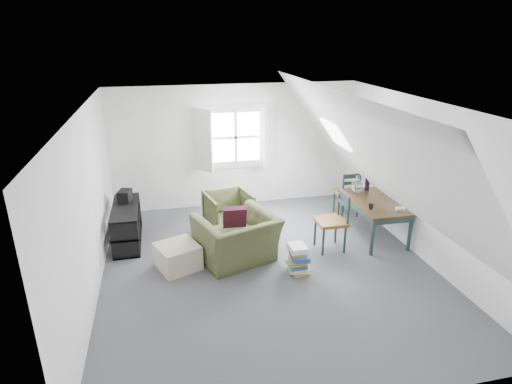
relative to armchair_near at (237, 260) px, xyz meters
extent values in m
plane|color=#4B4C50|center=(0.43, -0.36, 0.00)|extent=(5.50, 5.50, 0.00)
plane|color=white|center=(0.43, -0.36, 2.50)|extent=(5.50, 5.50, 0.00)
plane|color=white|center=(0.43, 2.39, 1.25)|extent=(5.00, 0.00, 5.00)
plane|color=white|center=(0.43, -3.11, 1.25)|extent=(5.00, 0.00, 5.00)
plane|color=white|center=(-2.07, -0.36, 1.25)|extent=(0.00, 5.50, 5.50)
plane|color=white|center=(2.93, -0.36, 1.25)|extent=(0.00, 5.50, 5.50)
plane|color=white|center=(-1.12, -0.36, 1.78)|extent=(3.19, 5.50, 4.48)
plane|color=white|center=(1.98, -0.36, 1.78)|extent=(3.19, 5.50, 4.48)
cube|color=white|center=(0.43, 2.37, 1.45)|extent=(1.30, 0.04, 1.30)
cube|color=white|center=(-0.25, 2.21, 1.45)|extent=(0.35, 0.35, 1.25)
cube|color=white|center=(1.11, 2.21, 1.45)|extent=(0.35, 0.35, 1.25)
cube|color=white|center=(0.43, 2.36, 1.45)|extent=(1.00, 0.02, 1.00)
cube|color=white|center=(0.43, 2.34, 1.45)|extent=(1.08, 0.04, 0.05)
cube|color=white|center=(0.43, 2.34, 1.45)|extent=(0.05, 0.04, 1.08)
cube|color=white|center=(1.98, 0.94, 1.75)|extent=(0.35, 0.75, 0.47)
imported|color=#414826|center=(0.00, 0.00, 0.00)|extent=(1.44, 1.34, 0.76)
imported|color=#414826|center=(0.07, 1.17, 0.00)|extent=(0.92, 0.94, 0.72)
cube|color=#3D1021|center=(0.00, 0.15, 0.69)|extent=(0.38, 0.24, 0.39)
cube|color=#C1B190|center=(-0.93, -0.03, 0.19)|extent=(0.76, 0.76, 0.39)
cube|color=#332212|center=(2.52, 0.28, 0.67)|extent=(0.82, 1.37, 0.04)
cube|color=#203635|center=(2.52, 0.28, 0.59)|extent=(0.73, 1.28, 0.11)
cylinder|color=#203635|center=(2.19, -0.33, 0.32)|extent=(0.06, 0.06, 0.65)
cylinder|color=#203635|center=(2.86, -0.33, 0.32)|extent=(0.06, 0.06, 0.65)
cylinder|color=#203635|center=(2.19, 0.89, 0.32)|extent=(0.06, 0.06, 0.65)
cylinder|color=#203635|center=(2.86, 0.89, 0.32)|extent=(0.06, 0.06, 0.65)
sphere|color=silver|center=(2.37, 0.73, 0.81)|extent=(0.23, 0.23, 0.23)
cylinder|color=silver|center=(2.37, 0.73, 0.96)|extent=(0.07, 0.07, 0.13)
cylinder|color=black|center=(2.62, 0.83, 0.82)|extent=(0.09, 0.09, 0.27)
cylinder|color=#3F2D1E|center=(2.62, 0.83, 1.12)|extent=(0.03, 0.06, 0.49)
cylinder|color=#3F2D1E|center=(2.64, 0.84, 1.12)|extent=(0.05, 0.07, 0.49)
cylinder|color=#3F2D1E|center=(2.61, 0.82, 1.12)|extent=(0.06, 0.08, 0.49)
imported|color=black|center=(2.27, -0.02, 0.68)|extent=(0.10, 0.10, 0.08)
cube|color=white|center=(2.72, -0.17, 0.71)|extent=(0.15, 0.11, 0.04)
cube|color=brown|center=(2.45, 1.31, 0.46)|extent=(0.43, 0.43, 0.05)
cylinder|color=#203635|center=(2.63, 1.48, 0.22)|extent=(0.04, 0.04, 0.44)
cylinder|color=#203635|center=(2.63, 1.14, 0.22)|extent=(0.04, 0.04, 0.44)
cylinder|color=#203635|center=(2.28, 1.48, 0.22)|extent=(0.04, 0.04, 0.44)
cylinder|color=#203635|center=(2.28, 1.14, 0.22)|extent=(0.04, 0.04, 0.44)
cylinder|color=#203635|center=(2.63, 1.12, 0.69)|extent=(0.04, 0.04, 0.46)
cylinder|color=#203635|center=(2.28, 1.12, 0.69)|extent=(0.04, 0.04, 0.46)
cube|color=#203635|center=(2.45, 1.12, 0.87)|extent=(0.35, 0.03, 0.08)
cube|color=#203635|center=(2.45, 1.12, 0.74)|extent=(0.35, 0.03, 0.06)
cube|color=brown|center=(1.59, 0.02, 0.50)|extent=(0.47, 0.47, 0.06)
cylinder|color=#203635|center=(1.40, 0.21, 0.24)|extent=(0.04, 0.04, 0.48)
cylinder|color=#203635|center=(1.78, 0.21, 0.24)|extent=(0.04, 0.04, 0.48)
cylinder|color=#203635|center=(1.40, -0.17, 0.24)|extent=(0.04, 0.04, 0.48)
cylinder|color=#203635|center=(1.78, -0.17, 0.24)|extent=(0.04, 0.04, 0.48)
cylinder|color=#203635|center=(1.80, 0.21, 0.75)|extent=(0.04, 0.04, 0.50)
cylinder|color=#203635|center=(1.80, -0.17, 0.75)|extent=(0.04, 0.04, 0.50)
cube|color=#203635|center=(1.80, 0.02, 0.95)|extent=(0.03, 0.38, 0.09)
cube|color=#203635|center=(1.80, 0.02, 0.80)|extent=(0.03, 0.38, 0.07)
cube|color=black|center=(-1.74, 1.05, 0.02)|extent=(0.43, 1.30, 0.03)
cube|color=black|center=(-1.74, 1.05, 0.32)|extent=(0.43, 1.30, 0.03)
cube|color=black|center=(-1.74, 1.05, 0.65)|extent=(0.43, 1.30, 0.03)
cube|color=black|center=(-1.74, 0.42, 0.32)|extent=(0.43, 0.03, 0.65)
cube|color=black|center=(-1.74, 1.68, 0.32)|extent=(0.43, 0.03, 0.65)
cube|color=#264C99|center=(-1.74, 0.67, 0.14)|extent=(0.19, 0.22, 0.24)
cube|color=red|center=(-1.74, 1.16, 0.14)|extent=(0.19, 0.26, 0.24)
cube|color=white|center=(-1.74, 0.84, 0.45)|extent=(0.19, 0.24, 0.22)
cube|color=black|center=(-1.74, 1.30, 0.76)|extent=(0.26, 0.31, 0.22)
cube|color=#B29933|center=(0.86, -0.58, 0.02)|extent=(0.23, 0.31, 0.04)
cube|color=white|center=(0.83, -0.56, 0.06)|extent=(0.30, 0.34, 0.04)
cube|color=white|center=(0.87, -0.59, 0.10)|extent=(0.25, 0.33, 0.04)
cube|color=#337F4C|center=(0.81, -0.58, 0.13)|extent=(0.25, 0.31, 0.03)
cube|color=#264C99|center=(0.84, -0.60, 0.16)|extent=(0.27, 0.35, 0.03)
cube|color=#B29933|center=(0.84, -0.58, 0.19)|extent=(0.24, 0.31, 0.03)
cube|color=#B29933|center=(0.84, -0.56, 0.22)|extent=(0.27, 0.34, 0.04)
cube|color=#264C99|center=(0.87, -0.60, 0.26)|extent=(0.27, 0.35, 0.04)
cube|color=#264C99|center=(0.85, -0.60, 0.30)|extent=(0.28, 0.34, 0.04)
cube|color=#B29933|center=(0.84, -0.55, 0.34)|extent=(0.25, 0.32, 0.04)
cube|color=white|center=(0.83, -0.56, 0.38)|extent=(0.26, 0.29, 0.05)
cube|color=white|center=(0.83, -0.55, 0.42)|extent=(0.26, 0.31, 0.04)
camera|label=1|loc=(-1.05, -5.99, 3.46)|focal=30.00mm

